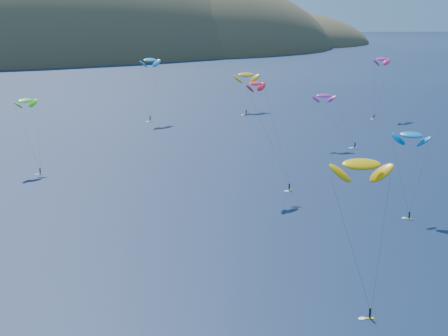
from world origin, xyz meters
TOP-DOWN VIEW (x-y plane):
  - island at (39.40, 562.36)m, footprint 730.00×300.00m
  - kitesurfer_2 at (0.56, 29.25)m, footprint 9.88×10.21m
  - kitesurfer_3 at (-31.98, 136.12)m, footprint 7.50×12.68m
  - kitesurfer_4 at (23.68, 191.87)m, footprint 10.29×8.03m
  - kitesurfer_5 at (37.35, 59.28)m, footprint 7.56×9.32m
  - kitesurfer_6 at (58.64, 123.49)m, footprint 11.71×12.03m
  - kitesurfer_8 at (110.48, 158.96)m, footprint 11.56×8.11m
  - kitesurfer_9 at (16.51, 91.78)m, footprint 10.05×10.82m
  - kitesurfer_11 at (68.18, 195.75)m, footprint 12.46×14.50m

SIDE VIEW (x-z plane):
  - island at x=39.40m, z-range -115.74..94.26m
  - kitesurfer_11 at x=68.18m, z-range 5.98..24.43m
  - kitesurfer_6 at x=58.64m, z-range 7.03..25.25m
  - kitesurfer_5 at x=37.35m, z-range 7.57..27.15m
  - kitesurfer_3 at x=-31.98m, z-range 8.42..29.18m
  - kitesurfer_2 at x=0.56m, z-range 9.69..34.13m
  - kitesurfer_8 at x=110.48m, z-range 10.31..35.89m
  - kitesurfer_4 at x=23.68m, z-range 10.36..36.42m
  - kitesurfer_9 at x=16.51m, z-range 11.96..39.81m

